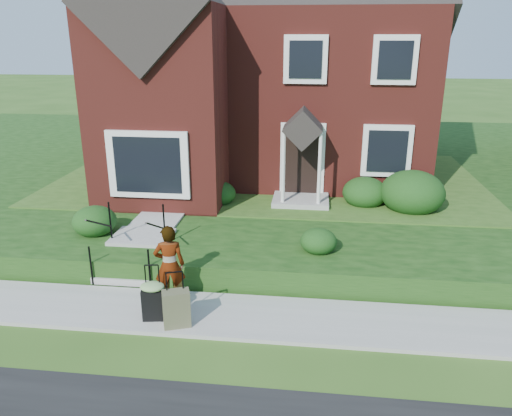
# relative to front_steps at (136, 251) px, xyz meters

# --- Properties ---
(ground) EXTENTS (120.00, 120.00, 0.00)m
(ground) POSITION_rel_front_steps_xyz_m (2.50, -1.84, -0.47)
(ground) COLOR #2D5119
(ground) RESTS_ON ground
(sidewalk) EXTENTS (60.00, 1.60, 0.08)m
(sidewalk) POSITION_rel_front_steps_xyz_m (2.50, -1.84, -0.43)
(sidewalk) COLOR #9E9B93
(sidewalk) RESTS_ON ground
(terrace) EXTENTS (44.00, 20.00, 0.60)m
(terrace) POSITION_rel_front_steps_xyz_m (6.50, 9.06, -0.17)
(terrace) COLOR #14370F
(terrace) RESTS_ON ground
(walkway) EXTENTS (1.20, 6.00, 0.06)m
(walkway) POSITION_rel_front_steps_xyz_m (0.00, 3.16, 0.16)
(walkway) COLOR #9E9B93
(walkway) RESTS_ON terrace
(main_house) EXTENTS (10.40, 10.20, 9.40)m
(main_house) POSITION_rel_front_steps_xyz_m (2.29, 7.76, 4.79)
(main_house) COLOR maroon
(main_house) RESTS_ON terrace
(front_steps) EXTENTS (1.40, 2.02, 1.50)m
(front_steps) POSITION_rel_front_steps_xyz_m (0.00, 0.00, 0.00)
(front_steps) COLOR #9E9B93
(front_steps) RESTS_ON ground
(foundation_shrubs) EXTENTS (10.12, 4.52, 1.24)m
(foundation_shrubs) POSITION_rel_front_steps_xyz_m (3.70, 3.04, 0.63)
(foundation_shrubs) COLOR #153810
(foundation_shrubs) RESTS_ON terrace
(woman) EXTENTS (0.69, 0.54, 1.67)m
(woman) POSITION_rel_front_steps_xyz_m (1.27, -1.54, 0.44)
(woman) COLOR #999999
(woman) RESTS_ON sidewalk
(suitcase_black) EXTENTS (0.51, 0.44, 1.12)m
(suitcase_black) POSITION_rel_front_steps_xyz_m (1.12, -2.19, 0.04)
(suitcase_black) COLOR black
(suitcase_black) RESTS_ON sidewalk
(suitcase_olive) EXTENTS (0.56, 0.43, 1.08)m
(suitcase_olive) POSITION_rel_front_steps_xyz_m (1.62, -2.36, -0.03)
(suitcase_olive) COLOR brown
(suitcase_olive) RESTS_ON sidewalk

